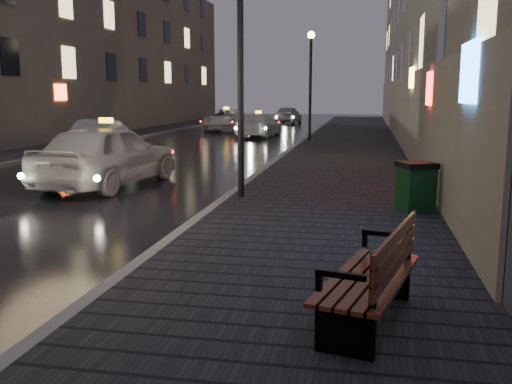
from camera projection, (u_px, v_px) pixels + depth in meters
ground at (11, 282)px, 7.66m from camera, size 120.00×120.00×0.00m
sidewalk at (350, 144)px, 27.23m from camera, size 4.60×58.00×0.15m
curb at (300, 143)px, 27.67m from camera, size 0.20×58.00×0.15m
sidewalk_far at (105, 140)px, 29.57m from camera, size 2.40×58.00×0.15m
curb_far at (128, 140)px, 29.33m from camera, size 0.20×58.00×0.15m
building_near at (419, 14)px, 29.39m from camera, size 1.80×50.00×13.00m
building_far_c at (145, 55)px, 46.94m from camera, size 6.00×22.00×11.00m
lamp_near at (240, 47)px, 12.51m from camera, size 0.36×0.36×5.28m
lamp_far at (311, 72)px, 27.98m from camera, size 0.36×0.36×5.28m
bench at (376, 276)px, 5.82m from camera, size 1.16×2.11×1.02m
trash_bin at (416, 186)px, 11.45m from camera, size 0.86×0.86×0.99m
taxi_near at (107, 155)px, 15.31m from camera, size 2.58×5.21×1.71m
car_left_mid at (95, 137)px, 23.64m from camera, size 1.81×4.27×1.37m
taxi_mid at (258, 125)px, 32.50m from camera, size 2.25×4.73×1.33m
taxi_far at (226, 120)px, 37.73m from camera, size 2.59×5.17×1.41m
car_far at (288, 115)px, 45.63m from camera, size 1.95×4.20×1.39m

